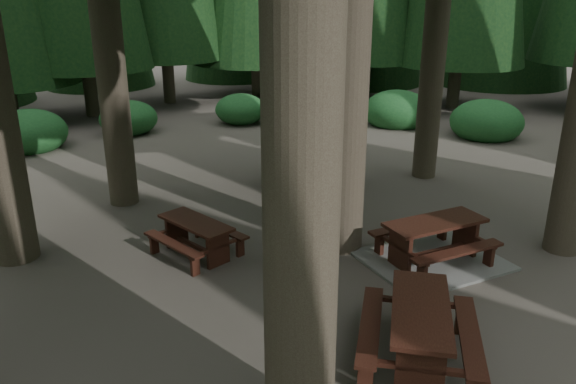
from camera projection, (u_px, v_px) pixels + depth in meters
ground at (315, 261)px, 10.15m from camera, size 80.00×80.00×0.00m
picnic_table_a at (433, 248)px, 10.05m from camera, size 2.70×2.39×0.80m
picnic_table_b at (196, 233)px, 10.26m from camera, size 1.45×1.70×0.67m
picnic_table_d at (319, 162)px, 14.18m from camera, size 2.08×1.83×0.78m
picnic_table_e at (420, 325)px, 7.25m from camera, size 2.43×2.39×0.82m
shrub_ring at (317, 219)px, 10.98m from camera, size 23.86×24.64×1.49m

